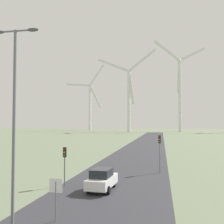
{
  "coord_description": "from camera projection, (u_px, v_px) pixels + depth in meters",
  "views": [
    {
      "loc": [
        4.25,
        -4.69,
        5.67
      ],
      "look_at": [
        0.0,
        17.75,
        6.69
      ],
      "focal_mm": 42.0,
      "sensor_mm": 36.0,
      "label": 1
    }
  ],
  "objects": [
    {
      "name": "car_approaching",
      "position": [
        102.0,
        179.0,
        22.36
      ],
      "size": [
        2.09,
        4.22,
        1.83
      ],
      "color": "white",
      "rests_on": "ground"
    },
    {
      "name": "road_surface",
      "position": [
        140.0,
        152.0,
        52.26
      ],
      "size": [
        10.0,
        240.0,
        0.01
      ],
      "color": "#2D2D33",
      "rests_on": "ground"
    },
    {
      "name": "stop_sign_near",
      "position": [
        56.0,
        192.0,
        15.23
      ],
      "size": [
        0.81,
        0.07,
        2.46
      ],
      "color": "slate",
      "rests_on": "ground"
    },
    {
      "name": "traffic_light_post_near_left",
      "position": [
        65.0,
        158.0,
        23.88
      ],
      "size": [
        0.28,
        0.34,
        3.51
      ],
      "color": "slate",
      "rests_on": "ground"
    },
    {
      "name": "wind_turbine_center",
      "position": [
        180.0,
        87.0,
        187.33
      ],
      "size": [
        37.18,
        18.48,
        64.54
      ],
      "color": "silver",
      "rests_on": "ground"
    },
    {
      "name": "wind_turbine_left",
      "position": [
        129.0,
        93.0,
        190.07
      ],
      "size": [
        42.82,
        2.6,
        59.72
      ],
      "color": "silver",
      "rests_on": "ground"
    },
    {
      "name": "traffic_light_post_near_right",
      "position": [
        160.0,
        145.0,
        30.33
      ],
      "size": [
        0.28,
        0.34,
        4.31
      ],
      "color": "slate",
      "rests_on": "ground"
    },
    {
      "name": "wind_turbine_far_left",
      "position": [
        90.0,
        101.0,
        229.9
      ],
      "size": [
        34.85,
        2.6,
        57.97
      ],
      "color": "silver",
      "rests_on": "ground"
    },
    {
      "name": "streetlamp",
      "position": [
        14.0,
        104.0,
        14.73
      ],
      "size": [
        2.82,
        0.32,
        11.05
      ],
      "color": "slate",
      "rests_on": "ground"
    }
  ]
}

